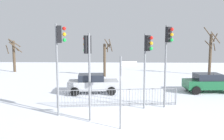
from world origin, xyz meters
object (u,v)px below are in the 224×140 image
object	(u,v)px
bare_tree_right	(105,58)
car_silver_mid	(93,83)
traffic_light_mid_right	(147,54)
direction_sign_post	(122,89)
traffic_light_rear_right	(88,57)
traffic_light_mid_left	(168,48)
traffic_light_rear_left	(59,49)
bare_tree_centre	(14,55)
bare_tree_left	(211,52)
car_green_trailing	(209,82)

from	to	relation	value
bare_tree_right	car_silver_mid	bearing A→B (deg)	-93.74
traffic_light_mid_right	direction_sign_post	xyz separation A→B (m)	(-1.50, -3.26, -1.37)
traffic_light_rear_right	traffic_light_mid_left	bearing A→B (deg)	-8.99
traffic_light_mid_left	traffic_light_rear_left	size ratio (longest dim) A/B	1.00
bare_tree_centre	bare_tree_left	bearing A→B (deg)	-5.18
car_green_trailing	bare_tree_centre	world-z (taller)	bare_tree_centre
traffic_light_rear_right	traffic_light_mid_right	size ratio (longest dim) A/B	0.99
direction_sign_post	traffic_light_rear_left	bearing A→B (deg)	138.83
bare_tree_left	bare_tree_centre	world-z (taller)	bare_tree_left
bare_tree_centre	direction_sign_post	bearing A→B (deg)	-55.04
traffic_light_rear_left	direction_sign_post	distance (m)	4.17
traffic_light_rear_left	bare_tree_right	size ratio (longest dim) A/B	1.20
traffic_light_rear_left	direction_sign_post	xyz separation A→B (m)	(3.29, -1.90, -1.72)
bare_tree_left	bare_tree_centre	bearing A→B (deg)	174.82
bare_tree_right	traffic_light_mid_left	bearing A→B (deg)	-70.05
car_silver_mid	car_green_trailing	bearing A→B (deg)	-2.13
traffic_light_rear_right	traffic_light_mid_right	bearing A→B (deg)	-3.91
traffic_light_rear_left	traffic_light_rear_right	bearing A→B (deg)	56.09
traffic_light_mid_right	direction_sign_post	world-z (taller)	traffic_light_mid_right
bare_tree_left	direction_sign_post	bearing A→B (deg)	-121.42
traffic_light_rear_left	car_green_trailing	distance (m)	12.20
traffic_light_rear_left	direction_sign_post	size ratio (longest dim) A/B	1.46
traffic_light_rear_right	car_silver_mid	distance (m)	6.62
bare_tree_right	direction_sign_post	bearing A→B (deg)	-84.08
traffic_light_rear_left	car_green_trailing	size ratio (longest dim) A/B	1.27
traffic_light_mid_left	car_silver_mid	xyz separation A→B (m)	(-4.87, 3.84, -2.85)
traffic_light_mid_right	bare_tree_right	xyz separation A→B (m)	(-3.11, 12.22, -1.19)
car_green_trailing	car_silver_mid	size ratio (longest dim) A/B	0.99
bare_tree_left	bare_tree_right	xyz separation A→B (m)	(-11.80, -1.21, -0.54)
traffic_light_mid_right	bare_tree_centre	size ratio (longest dim) A/B	1.08
traffic_light_mid_right	traffic_light_rear_left	xyz separation A→B (m)	(-4.79, -1.36, 0.35)
traffic_light_rear_left	car_green_trailing	world-z (taller)	traffic_light_rear_left
traffic_light_mid_left	traffic_light_rear_right	bearing A→B (deg)	-9.82
traffic_light_mid_right	bare_tree_left	size ratio (longest dim) A/B	0.82
traffic_light_mid_left	bare_tree_centre	bearing A→B (deg)	-80.90
traffic_light_mid_right	bare_tree_right	distance (m)	12.67
traffic_light_rear_right	bare_tree_centre	world-z (taller)	traffic_light_rear_right
bare_tree_centre	car_green_trailing	bearing A→B (deg)	-28.39
traffic_light_rear_right	traffic_light_mid_left	world-z (taller)	traffic_light_mid_left
traffic_light_mid_right	traffic_light_rear_left	size ratio (longest dim) A/B	0.90
traffic_light_rear_left	bare_tree_left	bearing A→B (deg)	126.22
traffic_light_mid_left	bare_tree_centre	distance (m)	22.09
bare_tree_centre	car_silver_mid	bearing A→B (deg)	-46.11
car_silver_mid	bare_tree_right	xyz separation A→B (m)	(0.53, 8.12, 1.31)
traffic_light_rear_right	bare_tree_left	size ratio (longest dim) A/B	0.82
car_green_trailing	traffic_light_rear_left	bearing A→B (deg)	-153.05
car_green_trailing	traffic_light_rear_right	bearing A→B (deg)	-145.77
direction_sign_post	car_silver_mid	size ratio (longest dim) A/B	0.86
car_green_trailing	bare_tree_centre	size ratio (longest dim) A/B	0.94
traffic_light_rear_left	bare_tree_right	bearing A→B (deg)	161.51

